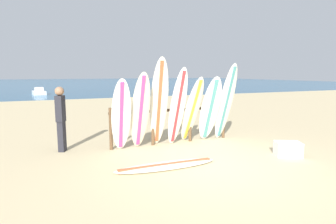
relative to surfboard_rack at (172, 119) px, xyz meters
name	(u,v)px	position (x,y,z in m)	size (l,w,h in m)	color
ground_plane	(217,169)	(0.02, -2.39, -0.73)	(120.00, 120.00, 0.00)	#D3BC8C
ocean_water	(67,83)	(0.02, 55.61, -0.73)	(120.00, 80.00, 0.01)	#1E5984
surfboard_rack	(172,119)	(0.00, 0.00, 0.00)	(3.68, 0.09, 1.13)	brown
surfboard_leaning_far_left	(121,116)	(-1.60, -0.42, 0.24)	(0.59, 0.86, 1.93)	white
surfboard_leaning_left	(140,112)	(-1.07, -0.37, 0.31)	(0.51, 0.82, 2.09)	beige
surfboard_leaning_center_left	(159,103)	(-0.51, -0.28, 0.51)	(0.61, 0.93, 2.47)	silver
surfboard_leaning_center	(178,107)	(-0.01, -0.41, 0.38)	(0.52, 0.81, 2.21)	white
surfboard_leaning_center_right	(192,110)	(0.51, -0.27, 0.25)	(0.54, 1.01, 1.96)	silver
surfboard_leaning_right	(210,110)	(1.05, -0.37, 0.25)	(0.68, 0.97, 1.97)	white
surfboard_leaning_far_right	(226,102)	(1.62, -0.34, 0.44)	(0.64, 0.81, 2.34)	white
surfboard_lying_on_sand	(166,165)	(-0.96, -1.87, -0.70)	(2.35, 0.59, 0.08)	white
beachgoer_standing	(61,116)	(-3.01, 0.34, 0.21)	(0.27, 0.32, 1.70)	#26262D
small_boat_offshore	(39,92)	(-4.28, 21.64, -0.47)	(1.35, 2.36, 0.71)	silver
cooler_box	(288,149)	(2.13, -2.30, -0.55)	(0.60, 0.40, 0.36)	white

